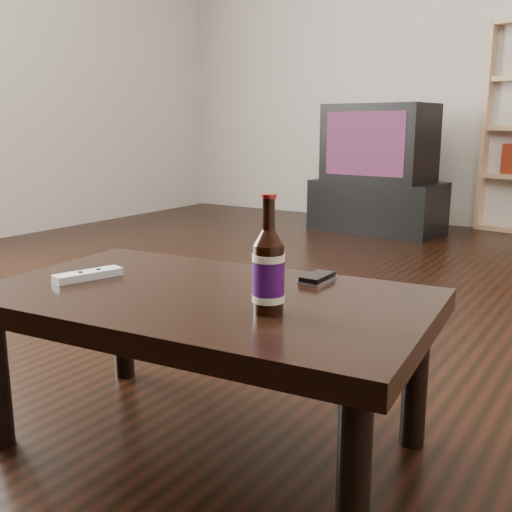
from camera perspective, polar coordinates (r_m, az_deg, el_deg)
The scene contains 8 objects.
floor at distance 2.18m, azimuth -1.98°, elevation -8.16°, with size 5.00×6.00×0.01m, color black.
wall_back at distance 4.86m, azimuth 19.88°, elevation 18.63°, with size 5.00×0.02×2.70m, color beige.
tv_stand at distance 4.45m, azimuth 11.43°, elevation 4.66°, with size 0.91×0.46×0.37m, color black.
tv at distance 4.41m, azimuth 11.68°, elevation 10.50°, with size 0.76×0.51×0.54m.
coffee_table at distance 1.40m, azimuth -4.92°, elevation -5.44°, with size 1.08×0.69×0.38m.
beer_bottle at distance 1.21m, azimuth 1.19°, elevation -1.52°, with size 0.07×0.07×0.24m.
phone at distance 1.48m, azimuth 5.86°, elevation -2.11°, with size 0.05×0.10×0.02m.
remote at distance 1.56m, azimuth -15.70°, elevation -1.75°, with size 0.09×0.18×0.02m.
Camera 1 is at (1.18, -1.67, 0.76)m, focal length 42.00 mm.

